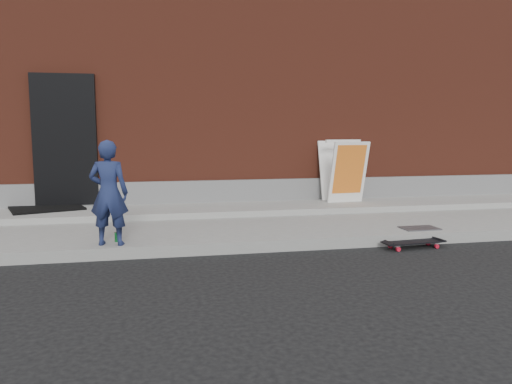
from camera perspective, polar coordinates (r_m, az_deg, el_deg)
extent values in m
plane|color=black|center=(6.43, -1.37, -7.08)|extent=(80.00, 80.00, 0.00)
cube|color=gray|center=(7.86, -3.29, -3.90)|extent=(20.00, 3.00, 0.15)
cube|color=gray|center=(8.72, -4.14, -1.97)|extent=(20.00, 1.20, 0.10)
cube|color=maroon|center=(13.22, -6.83, 11.10)|extent=(20.00, 8.00, 5.00)
cube|color=slate|center=(9.24, -4.61, 0.11)|extent=(20.00, 0.10, 0.40)
cube|color=black|center=(9.23, -20.99, 5.56)|extent=(1.05, 0.12, 2.25)
imported|color=#1B254C|center=(6.41, -16.49, -0.10)|extent=(0.53, 0.40, 1.31)
cylinder|color=red|center=(7.28, 19.08, -5.56)|extent=(0.06, 0.04, 0.06)
cylinder|color=red|center=(7.13, 19.95, -5.85)|extent=(0.06, 0.04, 0.06)
cylinder|color=red|center=(6.95, 15.12, -5.99)|extent=(0.06, 0.04, 0.06)
cylinder|color=red|center=(6.80, 15.94, -6.31)|extent=(0.06, 0.04, 0.06)
cube|color=silver|center=(7.20, 19.52, -5.40)|extent=(0.07, 0.19, 0.02)
cube|color=silver|center=(6.87, 15.54, -5.83)|extent=(0.07, 0.19, 0.02)
cube|color=black|center=(7.02, 17.58, -5.47)|extent=(0.87, 0.29, 0.02)
cube|color=white|center=(9.19, 10.53, 2.21)|extent=(0.71, 0.36, 1.12)
cube|color=white|center=(9.64, 9.21, 2.47)|extent=(0.71, 0.36, 1.12)
cube|color=gold|center=(9.17, 10.60, 1.85)|extent=(0.59, 0.27, 0.89)
cube|color=white|center=(9.39, 9.93, 5.74)|extent=(0.69, 0.11, 0.06)
cylinder|color=#1A8436|center=(6.67, -15.59, -4.97)|extent=(0.08, 0.08, 0.12)
cube|color=black|center=(9.12, -22.79, -1.70)|extent=(1.35, 1.22, 0.03)
cube|color=#525156|center=(7.63, 18.19, -3.95)|extent=(0.53, 0.35, 0.02)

